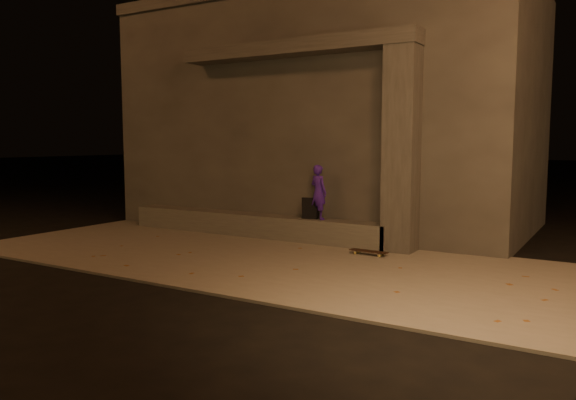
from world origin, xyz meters
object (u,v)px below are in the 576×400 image
Objects in this scene: skateboard at (369,252)px; backpack at (311,211)px; column at (402,150)px; skateboarder at (319,192)px.

backpack is at bearing 159.11° from skateboard.
column is 1.88m from skateboard.
skateboarder reaches higher than backpack.
skateboarder is 2.52× the size of backpack.
skateboard is at bearing -37.38° from backpack.
column is at bearing 66.32° from skateboard.
skateboard is (1.33, -0.65, -0.92)m from skateboarder.
backpack is at bearing 180.00° from column.
column is 5.25× the size of skateboard.
column is at bearing -13.99° from backpack.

